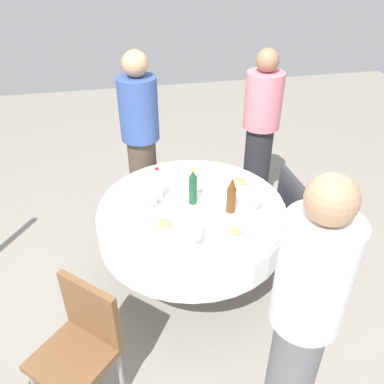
{
  "coord_description": "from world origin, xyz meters",
  "views": [
    {
      "loc": [
        -2.35,
        0.49,
        2.44
      ],
      "look_at": [
        0.0,
        0.0,
        0.86
      ],
      "focal_mm": 37.08,
      "sensor_mm": 36.0,
      "label": 1
    }
  ],
  "objects_px": {
    "wine_glass_rear": "(192,170)",
    "person_south": "(260,132)",
    "wine_glass_east": "(257,199)",
    "chair_north": "(82,340)",
    "wine_glass_north": "(196,233)",
    "bottle_clear_mid": "(158,186)",
    "person_mid": "(304,316)",
    "dining_table": "(192,221)",
    "chair_front": "(299,213)",
    "bottle_dark_green_south": "(193,187)",
    "plate_outer": "(240,183)",
    "wine_glass_outer": "(152,199)",
    "plate_left": "(164,225)",
    "plate_near": "(235,233)",
    "person_far": "(141,140)",
    "plate_west": "(132,194)",
    "wine_glass_front": "(197,227)",
    "bottle_brown_far": "(231,196)"
  },
  "relations": [
    {
      "from": "plate_left",
      "to": "person_south",
      "type": "distance_m",
      "value": 1.54
    },
    {
      "from": "bottle_brown_far",
      "to": "person_south",
      "type": "bearing_deg",
      "value": -29.9
    },
    {
      "from": "plate_left",
      "to": "chair_front",
      "type": "bearing_deg",
      "value": -78.55
    },
    {
      "from": "plate_left",
      "to": "chair_north",
      "type": "relative_size",
      "value": 0.29
    },
    {
      "from": "plate_left",
      "to": "person_mid",
      "type": "height_order",
      "value": "person_mid"
    },
    {
      "from": "dining_table",
      "to": "bottle_brown_far",
      "type": "relative_size",
      "value": 4.85
    },
    {
      "from": "bottle_clear_mid",
      "to": "person_mid",
      "type": "relative_size",
      "value": 0.17
    },
    {
      "from": "wine_glass_east",
      "to": "wine_glass_north",
      "type": "xyz_separation_m",
      "value": [
        -0.29,
        0.51,
        0.0
      ]
    },
    {
      "from": "plate_outer",
      "to": "dining_table",
      "type": "bearing_deg",
      "value": 116.35
    },
    {
      "from": "dining_table",
      "to": "person_south",
      "type": "bearing_deg",
      "value": -43.48
    },
    {
      "from": "plate_near",
      "to": "person_mid",
      "type": "xyz_separation_m",
      "value": [
        -0.83,
        -0.09,
        0.13
      ]
    },
    {
      "from": "wine_glass_rear",
      "to": "chair_north",
      "type": "relative_size",
      "value": 0.16
    },
    {
      "from": "wine_glass_rear",
      "to": "person_mid",
      "type": "height_order",
      "value": "person_mid"
    },
    {
      "from": "wine_glass_north",
      "to": "person_south",
      "type": "bearing_deg",
      "value": -34.09
    },
    {
      "from": "plate_west",
      "to": "plate_near",
      "type": "xyz_separation_m",
      "value": [
        -0.62,
        -0.64,
        0.0
      ]
    },
    {
      "from": "chair_front",
      "to": "dining_table",
      "type": "bearing_deg",
      "value": -90.0
    },
    {
      "from": "bottle_dark_green_south",
      "to": "plate_outer",
      "type": "height_order",
      "value": "bottle_dark_green_south"
    },
    {
      "from": "wine_glass_outer",
      "to": "plate_left",
      "type": "height_order",
      "value": "wine_glass_outer"
    },
    {
      "from": "wine_glass_front",
      "to": "chair_north",
      "type": "distance_m",
      "value": 0.96
    },
    {
      "from": "wine_glass_east",
      "to": "chair_front",
      "type": "height_order",
      "value": "wine_glass_east"
    },
    {
      "from": "wine_glass_east",
      "to": "chair_north",
      "type": "height_order",
      "value": "wine_glass_east"
    },
    {
      "from": "plate_near",
      "to": "person_far",
      "type": "height_order",
      "value": "person_far"
    },
    {
      "from": "bottle_clear_mid",
      "to": "person_far",
      "type": "bearing_deg",
      "value": 3.51
    },
    {
      "from": "plate_west",
      "to": "chair_front",
      "type": "relative_size",
      "value": 0.25
    },
    {
      "from": "wine_glass_east",
      "to": "person_south",
      "type": "bearing_deg",
      "value": -21.0
    },
    {
      "from": "plate_near",
      "to": "bottle_brown_far",
      "type": "bearing_deg",
      "value": -9.38
    },
    {
      "from": "plate_outer",
      "to": "bottle_dark_green_south",
      "type": "bearing_deg",
      "value": 113.28
    },
    {
      "from": "bottle_dark_green_south",
      "to": "chair_front",
      "type": "height_order",
      "value": "bottle_dark_green_south"
    },
    {
      "from": "bottle_dark_green_south",
      "to": "wine_glass_rear",
      "type": "xyz_separation_m",
      "value": [
        0.3,
        -0.06,
        -0.03
      ]
    },
    {
      "from": "dining_table",
      "to": "chair_front",
      "type": "relative_size",
      "value": 1.63
    },
    {
      "from": "wine_glass_east",
      "to": "person_far",
      "type": "xyz_separation_m",
      "value": [
        1.08,
        0.72,
        0.02
      ]
    },
    {
      "from": "dining_table",
      "to": "bottle_clear_mid",
      "type": "bearing_deg",
      "value": 62.55
    },
    {
      "from": "dining_table",
      "to": "plate_left",
      "type": "bearing_deg",
      "value": 130.67
    },
    {
      "from": "dining_table",
      "to": "chair_north",
      "type": "relative_size",
      "value": 1.63
    },
    {
      "from": "chair_front",
      "to": "chair_north",
      "type": "relative_size",
      "value": 1.0
    },
    {
      "from": "bottle_clear_mid",
      "to": "wine_glass_north",
      "type": "relative_size",
      "value": 1.68
    },
    {
      "from": "wine_glass_rear",
      "to": "person_south",
      "type": "bearing_deg",
      "value": -54.47
    },
    {
      "from": "wine_glass_north",
      "to": "plate_left",
      "type": "bearing_deg",
      "value": 32.26
    },
    {
      "from": "plate_left",
      "to": "wine_glass_outer",
      "type": "bearing_deg",
      "value": 13.88
    },
    {
      "from": "bottle_brown_far",
      "to": "chair_front",
      "type": "height_order",
      "value": "bottle_brown_far"
    },
    {
      "from": "wine_glass_rear",
      "to": "plate_near",
      "type": "relative_size",
      "value": 0.67
    },
    {
      "from": "dining_table",
      "to": "wine_glass_east",
      "type": "relative_size",
      "value": 8.88
    },
    {
      "from": "bottle_dark_green_south",
      "to": "person_mid",
      "type": "relative_size",
      "value": 0.17
    },
    {
      "from": "wine_glass_front",
      "to": "plate_outer",
      "type": "bearing_deg",
      "value": -39.28
    },
    {
      "from": "wine_glass_east",
      "to": "bottle_dark_green_south",
      "type": "bearing_deg",
      "value": 63.42
    },
    {
      "from": "dining_table",
      "to": "plate_near",
      "type": "relative_size",
      "value": 6.78
    },
    {
      "from": "bottle_brown_far",
      "to": "plate_near",
      "type": "distance_m",
      "value": 0.29
    },
    {
      "from": "wine_glass_outer",
      "to": "plate_left",
      "type": "bearing_deg",
      "value": -166.12
    },
    {
      "from": "wine_glass_east",
      "to": "chair_north",
      "type": "bearing_deg",
      "value": 118.53
    },
    {
      "from": "wine_glass_outer",
      "to": "plate_west",
      "type": "bearing_deg",
      "value": 30.9
    }
  ]
}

